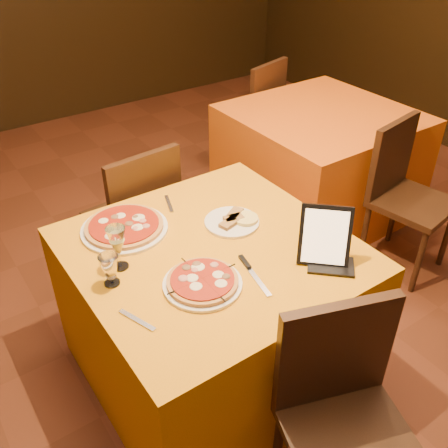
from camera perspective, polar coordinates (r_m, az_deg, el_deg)
floor at (r=2.69m, az=1.16°, el=-13.74°), size 6.00×7.00×0.01m
main_table at (r=2.32m, az=-1.32°, el=-10.11°), size 1.10×1.10×0.75m
side_table at (r=3.59m, az=10.66°, el=6.84°), size 1.10×1.10×0.75m
chair_main_near at (r=1.87m, az=14.38°, el=-23.02°), size 0.61×0.61×0.91m
chair_main_far at (r=2.84m, az=-10.56°, el=0.80°), size 0.48×0.48×0.91m
chair_side_near at (r=3.12m, az=20.87°, el=2.29°), size 0.45×0.45×0.91m
chair_side_far at (r=4.11m, az=2.71°, el=12.28°), size 0.54×0.54×0.91m
pizza_near at (r=1.88m, az=-2.47°, el=-6.69°), size 0.30×0.30×0.03m
pizza_far at (r=2.21m, az=-11.32°, el=-0.38°), size 0.38×0.38×0.03m
cutlet_dish at (r=2.21m, az=0.89°, el=0.34°), size 0.24×0.24×0.03m
wine_glass at (r=1.96m, az=-12.03°, el=-2.67°), size 0.09×0.09×0.19m
water_glass at (r=1.90m, az=-12.88°, el=-5.17°), size 0.09×0.09×0.13m
tablet at (r=1.97m, az=11.47°, el=-1.33°), size 0.21×0.21×0.24m
knife at (r=1.93m, az=3.48°, el=-5.94°), size 0.07×0.25×0.01m
fork_near at (r=1.78m, az=-9.90°, el=-10.77°), size 0.07×0.16×0.01m
fork_far at (r=2.36m, az=-6.31°, el=2.32°), size 0.07×0.15×0.01m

